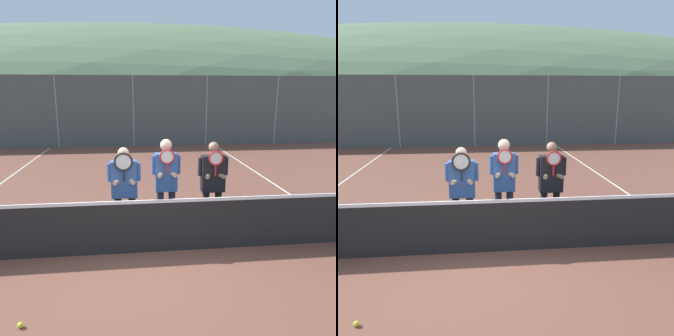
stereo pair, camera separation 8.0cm
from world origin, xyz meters
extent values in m
plane|color=brown|center=(0.00, 0.00, 0.00)|extent=(120.00, 120.00, 0.00)
ellipsoid|color=#5B7551|center=(0.00, 53.13, 0.00)|extent=(123.57, 68.65, 24.03)
cube|color=beige|center=(1.86, 18.56, 1.44)|extent=(22.47, 5.00, 2.89)
cube|color=#4C4C51|center=(1.86, 18.56, 3.07)|extent=(22.97, 5.50, 0.36)
cylinder|color=gray|center=(-3.63, 11.06, 1.71)|extent=(0.06, 0.06, 3.42)
cylinder|color=gray|center=(0.00, 11.06, 1.71)|extent=(0.06, 0.06, 3.42)
cylinder|color=gray|center=(3.63, 11.06, 1.71)|extent=(0.06, 0.06, 3.42)
cylinder|color=gray|center=(7.27, 11.06, 1.71)|extent=(0.06, 0.06, 3.42)
cube|color=#4C5451|center=(0.00, 11.06, 1.71)|extent=(21.80, 0.02, 3.42)
cube|color=black|center=(0.00, 0.00, 0.45)|extent=(10.71, 0.02, 0.89)
cube|color=white|center=(0.00, 0.00, 0.92)|extent=(10.71, 0.03, 0.06)
cube|color=white|center=(4.05, 3.00, 0.00)|extent=(0.05, 16.00, 0.01)
cylinder|color=black|center=(-0.41, 0.54, 0.42)|extent=(0.13, 0.13, 0.84)
cylinder|color=black|center=(-0.16, 0.54, 0.42)|extent=(0.13, 0.13, 0.84)
cube|color=#335693|center=(-0.28, 0.54, 1.17)|extent=(0.46, 0.22, 0.66)
sphere|color=tan|center=(-0.28, 0.54, 1.65)|extent=(0.20, 0.20, 0.20)
cylinder|color=#335693|center=(-0.54, 0.54, 1.30)|extent=(0.08, 0.08, 0.32)
cylinder|color=#335693|center=(-0.03, 0.54, 1.30)|extent=(0.08, 0.08, 0.32)
cylinder|color=tan|center=(-0.40, 0.45, 1.16)|extent=(0.16, 0.27, 0.08)
cylinder|color=tan|center=(-0.17, 0.45, 1.16)|extent=(0.16, 0.27, 0.08)
cylinder|color=black|center=(-0.28, 0.36, 1.28)|extent=(0.03, 0.03, 0.20)
torus|color=black|center=(-0.28, 0.36, 1.52)|extent=(0.33, 0.04, 0.33)
cylinder|color=silver|center=(-0.28, 0.36, 1.52)|extent=(0.27, 0.00, 0.27)
cylinder|color=#232838|center=(0.37, 0.66, 0.45)|extent=(0.13, 0.13, 0.89)
cylinder|color=#232838|center=(0.59, 0.66, 0.45)|extent=(0.13, 0.13, 0.89)
cube|color=#335693|center=(0.48, 0.66, 1.25)|extent=(0.40, 0.22, 0.71)
sphere|color=#DBB293|center=(0.48, 0.66, 1.75)|extent=(0.22, 0.22, 0.22)
cylinder|color=#335693|center=(0.26, 0.66, 1.39)|extent=(0.08, 0.08, 0.35)
cylinder|color=#335693|center=(0.71, 0.66, 1.39)|extent=(0.08, 0.08, 0.35)
cylinder|color=#DBB293|center=(0.38, 0.57, 1.23)|extent=(0.16, 0.27, 0.08)
cylinder|color=#DBB293|center=(0.58, 0.57, 1.23)|extent=(0.16, 0.27, 0.08)
cylinder|color=red|center=(0.48, 0.48, 1.35)|extent=(0.03, 0.03, 0.20)
torus|color=red|center=(0.48, 0.48, 1.57)|extent=(0.28, 0.03, 0.28)
cylinder|color=silver|center=(0.48, 0.48, 1.57)|extent=(0.23, 0.00, 0.23)
cylinder|color=black|center=(1.24, 0.62, 0.43)|extent=(0.13, 0.13, 0.87)
cylinder|color=black|center=(1.48, 0.62, 0.43)|extent=(0.13, 0.13, 0.87)
cube|color=black|center=(1.36, 0.62, 1.21)|extent=(0.44, 0.22, 0.69)
sphere|color=#997056|center=(1.36, 0.62, 1.71)|extent=(0.19, 0.19, 0.19)
cylinder|color=black|center=(1.12, 0.62, 1.34)|extent=(0.08, 0.08, 0.34)
cylinder|color=black|center=(1.60, 0.62, 1.34)|extent=(0.08, 0.08, 0.34)
cylinder|color=#997056|center=(1.25, 0.53, 1.19)|extent=(0.16, 0.27, 0.08)
cylinder|color=#997056|center=(1.47, 0.53, 1.19)|extent=(0.16, 0.27, 0.08)
cylinder|color=red|center=(1.36, 0.44, 1.31)|extent=(0.03, 0.03, 0.20)
torus|color=red|center=(1.36, 0.44, 1.54)|extent=(0.27, 0.03, 0.27)
cylinder|color=silver|center=(1.36, 0.44, 1.54)|extent=(0.23, 0.00, 0.23)
cube|color=#B2B7BC|center=(-5.68, 14.66, 0.68)|extent=(4.68, 1.73, 0.76)
cube|color=#2D3842|center=(-5.68, 14.66, 1.37)|extent=(2.57, 1.60, 0.62)
cylinder|color=black|center=(-4.16, 13.77, 0.30)|extent=(0.60, 0.16, 0.60)
cylinder|color=black|center=(-4.16, 15.55, 0.30)|extent=(0.60, 0.16, 0.60)
cylinder|color=black|center=(-7.19, 13.77, 0.30)|extent=(0.60, 0.16, 0.60)
cylinder|color=black|center=(-7.19, 15.55, 0.30)|extent=(0.60, 0.16, 0.60)
cube|color=black|center=(-0.31, 14.78, 0.74)|extent=(4.37, 1.88, 0.87)
cube|color=#2D3842|center=(-0.31, 14.78, 1.53)|extent=(2.40, 1.73, 0.71)
cylinder|color=black|center=(1.11, 13.82, 0.30)|extent=(0.60, 0.16, 0.60)
cylinder|color=black|center=(1.11, 15.75, 0.30)|extent=(0.60, 0.16, 0.60)
cylinder|color=black|center=(-1.73, 13.82, 0.30)|extent=(0.60, 0.16, 0.60)
cylinder|color=black|center=(-1.73, 15.75, 0.30)|extent=(0.60, 0.16, 0.60)
cube|color=navy|center=(4.77, 14.65, 0.68)|extent=(4.11, 1.71, 0.76)
cube|color=#2D3842|center=(4.77, 14.65, 1.36)|extent=(2.26, 1.57, 0.62)
cylinder|color=black|center=(6.11, 13.78, 0.30)|extent=(0.60, 0.16, 0.60)
cylinder|color=black|center=(6.11, 15.53, 0.30)|extent=(0.60, 0.16, 0.60)
cylinder|color=black|center=(3.44, 13.78, 0.30)|extent=(0.60, 0.16, 0.60)
cylinder|color=black|center=(3.44, 15.53, 0.30)|extent=(0.60, 0.16, 0.60)
cube|color=slate|center=(9.68, 14.56, 0.71)|extent=(4.03, 1.83, 0.82)
cube|color=#2D3842|center=(9.68, 14.56, 1.46)|extent=(2.21, 1.68, 0.67)
cylinder|color=black|center=(10.99, 13.63, 0.30)|extent=(0.60, 0.16, 0.60)
cylinder|color=black|center=(10.99, 15.50, 0.30)|extent=(0.60, 0.16, 0.60)
cylinder|color=black|center=(8.38, 13.63, 0.30)|extent=(0.60, 0.16, 0.60)
cylinder|color=black|center=(8.38, 15.50, 0.30)|extent=(0.60, 0.16, 0.60)
sphere|color=#CCDB33|center=(-1.49, -1.69, 0.03)|extent=(0.07, 0.07, 0.07)
camera|label=1|loc=(-0.14, -5.17, 2.72)|focal=35.00mm
camera|label=2|loc=(-0.06, -5.18, 2.72)|focal=35.00mm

